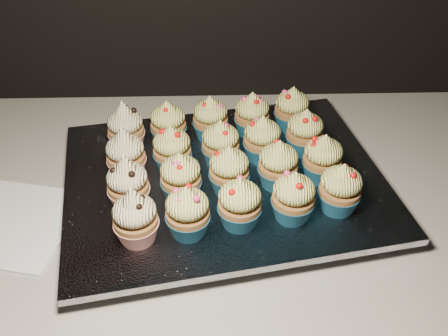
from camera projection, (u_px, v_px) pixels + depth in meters
name	position (u px, v px, depth m)	size (l,w,h in m)	color
worktop	(317.00, 192.00, 0.86)	(2.44, 0.64, 0.04)	beige
napkin	(14.00, 223.00, 0.77)	(0.18, 0.18, 0.00)	white
baking_tray	(224.00, 186.00, 0.83)	(0.47, 0.36, 0.02)	black
foil_lining	(224.00, 179.00, 0.82)	(0.51, 0.40, 0.01)	silver
cupcake_0	(135.00, 218.00, 0.68)	(0.06, 0.06, 0.10)	red
cupcake_1	(188.00, 212.00, 0.69)	(0.06, 0.06, 0.08)	#1A597A
cupcake_2	(240.00, 204.00, 0.70)	(0.06, 0.06, 0.08)	#1A597A
cupcake_3	(293.00, 197.00, 0.72)	(0.06, 0.06, 0.08)	#1A597A
cupcake_4	(340.00, 189.00, 0.73)	(0.06, 0.06, 0.08)	#1A597A
cupcake_5	(128.00, 184.00, 0.74)	(0.06, 0.06, 0.10)	red
cupcake_6	(181.00, 178.00, 0.75)	(0.06, 0.06, 0.08)	#1A597A
cupcake_7	(229.00, 171.00, 0.76)	(0.06, 0.06, 0.08)	#1A597A
cupcake_8	(278.00, 165.00, 0.77)	(0.06, 0.06, 0.08)	#1A597A
cupcake_9	(323.00, 159.00, 0.79)	(0.06, 0.06, 0.08)	#1A597A
cupcake_10	(126.00, 155.00, 0.79)	(0.06, 0.06, 0.10)	red
cupcake_11	(172.00, 150.00, 0.81)	(0.06, 0.06, 0.08)	#1A597A
cupcake_12	(221.00, 144.00, 0.82)	(0.06, 0.06, 0.08)	#1A597A
cupcake_13	(262.00, 139.00, 0.83)	(0.06, 0.06, 0.08)	#1A597A
cupcake_14	(305.00, 133.00, 0.84)	(0.06, 0.06, 0.08)	#1A597A
cupcake_15	(126.00, 128.00, 0.85)	(0.06, 0.06, 0.10)	red
cupcake_16	(168.00, 124.00, 0.86)	(0.06, 0.06, 0.08)	#1A597A
cupcake_17	(210.00, 119.00, 0.88)	(0.06, 0.06, 0.08)	#1A597A
cupcake_18	(252.00, 115.00, 0.89)	(0.06, 0.06, 0.08)	#1A597A
cupcake_19	(292.00, 109.00, 0.90)	(0.06, 0.06, 0.08)	#1A597A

